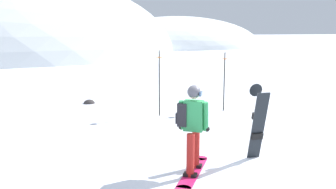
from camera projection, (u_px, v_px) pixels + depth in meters
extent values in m
plane|color=white|center=(218.00, 177.00, 6.83)|extent=(300.00, 300.00, 0.00)
ellipsoid|color=white|center=(12.00, 54.00, 39.87)|extent=(35.60, 32.04, 17.17)
ellipsoid|color=white|center=(177.00, 46.00, 57.21)|extent=(25.91, 23.31, 9.30)
cube|color=#D11E5B|center=(193.00, 172.00, 7.05)|extent=(1.03, 1.49, 0.02)
cylinder|color=#D11E5B|center=(201.00, 158.00, 7.78)|extent=(0.28, 0.28, 0.02)
cylinder|color=#D11E5B|center=(183.00, 189.00, 6.31)|extent=(0.28, 0.28, 0.02)
cube|color=black|center=(196.00, 166.00, 7.26)|extent=(0.29, 0.25, 0.06)
cube|color=black|center=(190.00, 175.00, 6.81)|extent=(0.29, 0.25, 0.06)
cylinder|color=maroon|center=(196.00, 147.00, 7.20)|extent=(0.15, 0.15, 0.82)
cylinder|color=maroon|center=(190.00, 155.00, 6.74)|extent=(0.15, 0.15, 0.82)
cube|color=#2D9351|center=(194.00, 116.00, 6.84)|extent=(0.42, 0.37, 0.58)
cylinder|color=#2D9351|center=(182.00, 115.00, 6.91)|extent=(0.18, 0.20, 0.57)
cylinder|color=#2D9351|center=(206.00, 116.00, 6.78)|extent=(0.18, 0.20, 0.57)
sphere|color=black|center=(181.00, 127.00, 7.00)|extent=(0.11, 0.11, 0.11)
sphere|color=black|center=(207.00, 129.00, 6.86)|extent=(0.11, 0.11, 0.11)
cube|color=#232328|center=(183.00, 114.00, 6.90)|extent=(0.30, 0.33, 0.44)
cube|color=#232328|center=(178.00, 118.00, 6.94)|extent=(0.15, 0.20, 0.20)
sphere|color=beige|center=(194.00, 93.00, 6.77)|extent=(0.21, 0.21, 0.21)
sphere|color=#4C4C56|center=(194.00, 92.00, 6.76)|extent=(0.25, 0.25, 0.25)
cube|color=navy|center=(201.00, 94.00, 6.73)|extent=(0.11, 0.16, 0.08)
cube|color=black|center=(258.00, 126.00, 7.59)|extent=(0.28, 0.37, 1.48)
cylinder|color=black|center=(256.00, 90.00, 7.62)|extent=(0.28, 0.09, 0.28)
cube|color=black|center=(258.00, 116.00, 7.58)|extent=(0.25, 0.10, 0.15)
cube|color=black|center=(257.00, 136.00, 7.66)|extent=(0.25, 0.10, 0.15)
cylinder|color=black|center=(159.00, 84.00, 11.49)|extent=(0.04, 0.04, 2.05)
cylinder|color=orange|center=(159.00, 57.00, 11.34)|extent=(0.20, 0.20, 0.02)
cone|color=black|center=(159.00, 50.00, 11.30)|extent=(0.04, 0.04, 0.08)
cylinder|color=black|center=(224.00, 82.00, 12.22)|extent=(0.04, 0.04, 1.94)
cylinder|color=orange|center=(225.00, 59.00, 12.08)|extent=(0.20, 0.20, 0.02)
cone|color=black|center=(225.00, 52.00, 12.04)|extent=(0.04, 0.04, 0.08)
ellipsoid|color=#383333|center=(89.00, 103.00, 13.56)|extent=(0.42, 0.36, 0.29)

